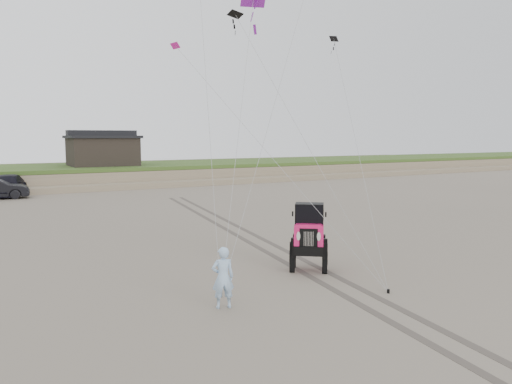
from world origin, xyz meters
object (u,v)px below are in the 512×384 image
Objects in this scene: cabin at (103,150)px; truck_c at (7,186)px; jeep at (309,244)px; man at (223,277)px.

cabin is 11.24m from truck_c.
truck_c is 1.11× the size of jeep.
cabin is at bearing 51.06° from truck_c.
cabin is 1.18× the size of truck_c.
cabin is 1.31× the size of jeep.
cabin is 37.75m from man.
man is (-5.11, -37.32, -2.42)m from cabin.
man reaches higher than truck_c.
cabin reaches higher than truck_c.
truck_c is at bearing 141.79° from jeep.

